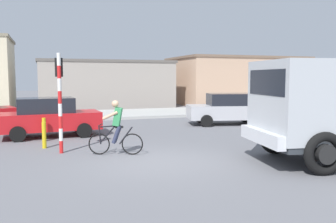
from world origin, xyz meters
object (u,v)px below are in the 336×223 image
Objects in this scene: cyclist at (116,128)px; car_far_side at (49,117)px; bollard_near at (44,135)px; bollard_far at (44,130)px; traffic_light_pole at (60,89)px; car_white_mid at (228,109)px.

cyclist is 0.42× the size of car_far_side.
bollard_far is at bearing 90.00° from bollard_near.
cyclist is 0.54× the size of traffic_light_pole.
car_far_side is (-8.79, -1.02, 0.00)m from car_white_mid.
bollard_far is (-0.51, 2.35, -1.62)m from traffic_light_pole.
traffic_light_pole is 9.65m from car_white_mid.
bollard_near and bollard_far have the same top height.
bollard_near is at bearing 139.45° from cyclist.
car_white_mid is at bearing 27.81° from traffic_light_pole.
bollard_near is (-0.51, 0.95, -1.62)m from traffic_light_pole.
traffic_light_pole reaches higher than car_white_mid.
car_far_side is at bearing 95.32° from traffic_light_pole.
traffic_light_pole is 0.78× the size of car_far_side.
cyclist reaches higher than car_far_side.
traffic_light_pole is 2.90m from bollard_far.
cyclist is at bearing -56.46° from bollard_far.
traffic_light_pole reaches higher than car_far_side.
cyclist is 8.68m from car_white_mid.
car_white_mid reaches higher than bollard_near.
traffic_light_pole is 3.56× the size of bollard_far.
traffic_light_pole is at bearing 151.46° from cyclist.
traffic_light_pole is at bearing -152.19° from car_white_mid.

